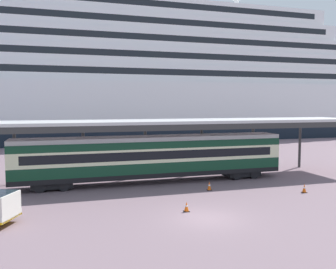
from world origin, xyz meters
name	(u,v)px	position (x,y,z in m)	size (l,w,h in m)	color
ground_plane	(207,218)	(0.00, 0.00, 0.00)	(400.00, 400.00, 0.00)	slate
cruise_ship	(48,78)	(-10.15, 55.11, 12.12)	(144.10, 25.83, 35.52)	black
platform_canopy	(152,123)	(-0.56, 11.18, 5.21)	(40.48, 5.75, 5.48)	silver
train_carriage	(153,157)	(-0.56, 10.73, 2.31)	(23.57, 2.81, 4.11)	black
traffic_cone_near	(209,186)	(3.03, 6.63, 0.35)	(0.36, 0.36, 0.72)	black
traffic_cone_mid	(187,207)	(-0.70, 1.66, 0.32)	(0.36, 0.36, 0.66)	black
traffic_cone_far	(304,188)	(9.81, 3.74, 0.34)	(0.36, 0.36, 0.69)	black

